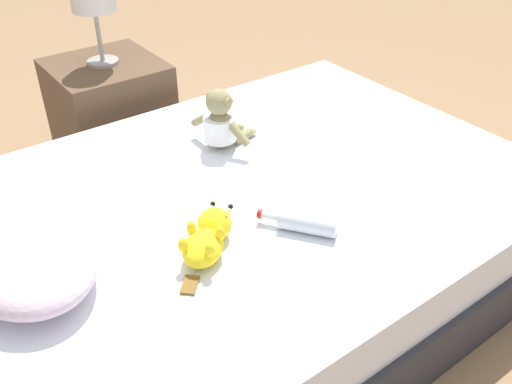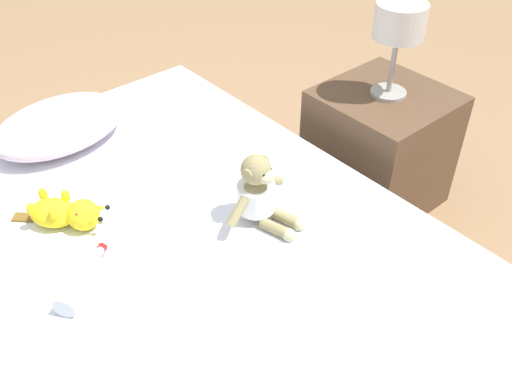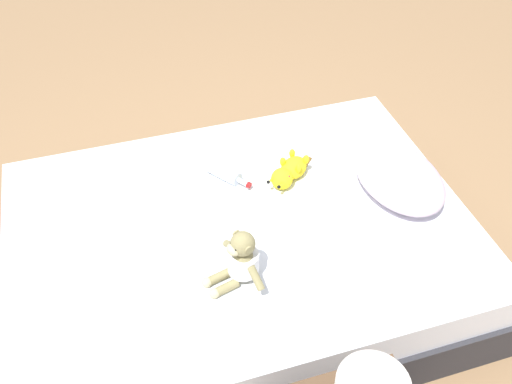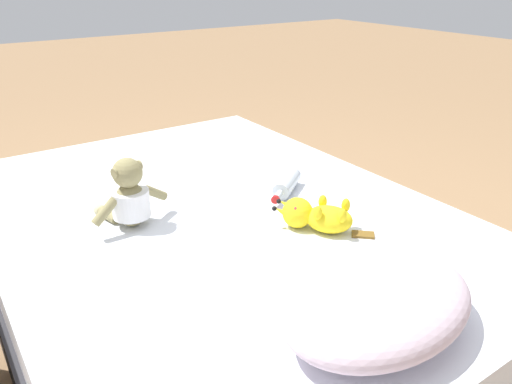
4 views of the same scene
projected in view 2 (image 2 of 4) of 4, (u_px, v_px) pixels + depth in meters
ground_plane at (184, 327)px, 1.98m from camera, size 16.00×16.00×0.00m
bed at (179, 289)px, 1.86m from camera, size 1.45×2.02×0.40m
pillow at (60, 125)px, 2.13m from camera, size 0.53×0.39×0.14m
plush_monkey at (259, 194)px, 1.77m from camera, size 0.29×0.24×0.24m
plush_yellow_creature at (66, 213)px, 1.77m from camera, size 0.25×0.29×0.10m
glass_bottle at (80, 283)px, 1.56m from camera, size 0.22×0.18×0.06m
nightstand at (379, 149)px, 2.38m from camera, size 0.47×0.47×0.52m
bedside_lamp at (399, 26)px, 2.05m from camera, size 0.19×0.19×0.36m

